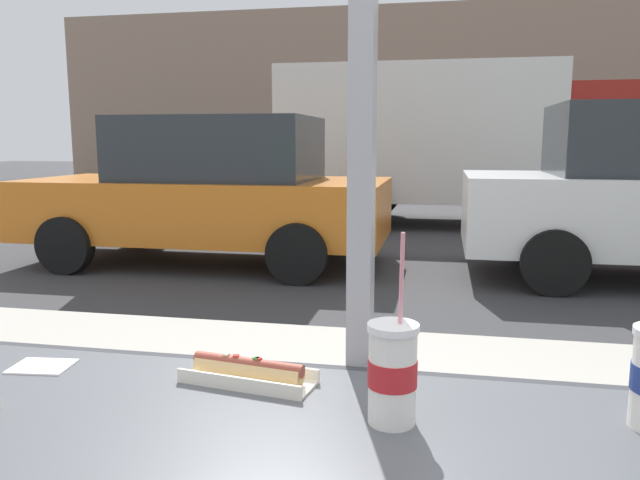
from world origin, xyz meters
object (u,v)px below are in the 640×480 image
at_px(hotdog_tray_far, 248,372).
at_px(parked_car_orange, 211,191).
at_px(soda_cup_right, 392,372).
at_px(box_truck, 463,138).

bearing_deg(hotdog_tray_far, parked_car_orange, 111.82).
height_order(soda_cup_right, hotdog_tray_far, soda_cup_right).
relative_size(soda_cup_right, parked_car_orange, 0.08).
height_order(soda_cup_right, parked_car_orange, parked_car_orange).
bearing_deg(soda_cup_right, box_truck, 87.79).
xyz_separation_m(hotdog_tray_far, box_truck, (0.68, 9.94, 0.48)).
xyz_separation_m(soda_cup_right, hotdog_tray_far, (-0.29, 0.12, -0.07)).
bearing_deg(hotdog_tray_far, box_truck, 86.09).
relative_size(soda_cup_right, hotdog_tray_far, 1.19).
bearing_deg(soda_cup_right, hotdog_tray_far, 157.82).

